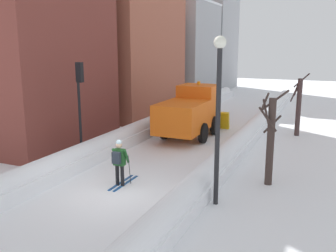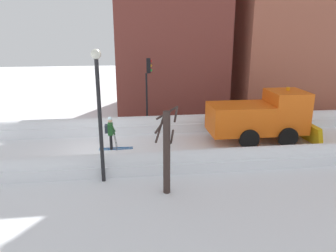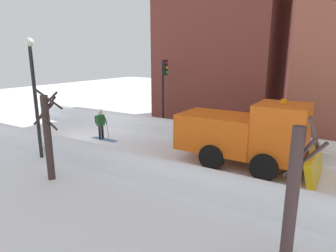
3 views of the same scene
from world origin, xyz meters
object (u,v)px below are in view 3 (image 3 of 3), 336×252
(traffic_light_pole, at_px, (164,82))
(bare_tree_near, at_px, (48,135))
(plow_truck, at_px, (247,134))
(bare_tree_mid, at_px, (293,197))
(skier, at_px, (100,122))
(street_lamp, at_px, (34,85))

(traffic_light_pole, xyz_separation_m, bare_tree_near, (8.49, 0.13, -1.35))
(plow_truck, relative_size, bare_tree_mid, 1.62)
(skier, distance_m, street_lamp, 4.56)
(bare_tree_near, xyz_separation_m, bare_tree_mid, (0.30, 8.85, -0.03))
(plow_truck, bearing_deg, bare_tree_near, -48.45)
(skier, distance_m, traffic_light_pole, 4.57)
(traffic_light_pole, bearing_deg, plow_truck, 63.56)
(plow_truck, distance_m, traffic_light_pole, 7.14)
(plow_truck, height_order, skier, plow_truck)
(plow_truck, relative_size, bare_tree_near, 1.64)
(plow_truck, height_order, bare_tree_mid, bare_tree_mid)
(traffic_light_pole, distance_m, bare_tree_near, 8.60)
(skier, bearing_deg, street_lamp, -2.55)
(street_lamp, bearing_deg, plow_truck, 115.16)
(traffic_light_pole, distance_m, bare_tree_mid, 12.64)
(bare_tree_near, bearing_deg, skier, -155.09)
(plow_truck, relative_size, street_lamp, 1.08)
(bare_tree_mid, bearing_deg, plow_truck, -154.15)
(plow_truck, relative_size, skier, 3.31)
(street_lamp, distance_m, bare_tree_mid, 11.66)
(traffic_light_pole, bearing_deg, skier, -34.28)
(skier, xyz_separation_m, street_lamp, (3.83, -0.17, 2.48))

